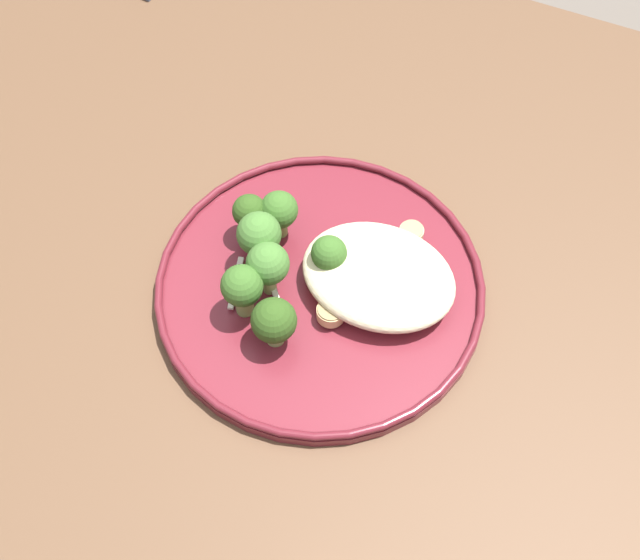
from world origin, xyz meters
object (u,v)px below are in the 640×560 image
(seared_scallop_tilted_round, at_px, (368,282))
(broccoli_floret_tall_stalk, at_px, (240,291))
(seared_scallop_half_hidden, at_px, (334,314))
(seared_scallop_on_noodles, at_px, (385,269))
(seared_scallop_front_small, at_px, (370,249))
(broccoli_floret_small_sprig, at_px, (274,321))
(broccoli_floret_center_pile, at_px, (329,256))
(broccoli_floret_right_tilted, at_px, (250,212))
(dinner_plate, at_px, (320,287))
(seared_scallop_right_edge, at_px, (402,284))
(broccoli_floret_rear_charred, at_px, (268,265))
(seared_scallop_rear_pale, at_px, (411,234))
(broccoli_floret_split_head, at_px, (279,211))
(broccoli_floret_beside_noodles, at_px, (259,235))

(seared_scallop_tilted_round, distance_m, broccoli_floret_tall_stalk, 0.11)
(seared_scallop_half_hidden, distance_m, seared_scallop_on_noodles, 0.06)
(seared_scallop_front_small, relative_size, broccoli_floret_tall_stalk, 0.40)
(broccoli_floret_small_sprig, bearing_deg, seared_scallop_tilted_round, -123.83)
(seared_scallop_tilted_round, xyz_separation_m, broccoli_floret_center_pile, (0.04, 0.00, 0.02))
(broccoli_floret_right_tilted, height_order, broccoli_floret_tall_stalk, broccoli_floret_tall_stalk)
(broccoli_floret_tall_stalk, bearing_deg, dinner_plate, -133.39)
(seared_scallop_right_edge, relative_size, broccoli_floret_rear_charred, 0.47)
(seared_scallop_rear_pale, bearing_deg, seared_scallop_on_noodles, 79.73)
(seared_scallop_rear_pale, xyz_separation_m, seared_scallop_right_edge, (-0.01, 0.05, -0.00))
(dinner_plate, bearing_deg, seared_scallop_rear_pale, -125.93)
(broccoli_floret_center_pile, height_order, broccoli_floret_tall_stalk, broccoli_floret_tall_stalk)
(seared_scallop_tilted_round, bearing_deg, broccoli_floret_center_pile, 0.70)
(seared_scallop_rear_pale, bearing_deg, broccoli_floret_small_sprig, 64.12)
(seared_scallop_tilted_round, distance_m, broccoli_floret_split_head, 0.10)
(dinner_plate, bearing_deg, broccoli_floret_small_sprig, 78.80)
(seared_scallop_rear_pale, relative_size, seared_scallop_front_small, 0.95)
(seared_scallop_right_edge, distance_m, seared_scallop_tilted_round, 0.03)
(seared_scallop_rear_pale, xyz_separation_m, seared_scallop_on_noodles, (0.01, 0.04, -0.00))
(broccoli_floret_split_head, bearing_deg, broccoli_floret_center_pile, 157.72)
(seared_scallop_tilted_round, bearing_deg, seared_scallop_front_small, -70.05)
(seared_scallop_on_noodles, bearing_deg, seared_scallop_half_hidden, 68.91)
(seared_scallop_half_hidden, height_order, broccoli_floret_small_sprig, broccoli_floret_small_sprig)
(broccoli_floret_center_pile, bearing_deg, broccoli_floret_split_head, -22.28)
(seared_scallop_front_small, distance_m, broccoli_floret_center_pile, 0.05)
(seared_scallop_front_small, xyz_separation_m, broccoli_floret_split_head, (0.08, 0.01, 0.02))
(seared_scallop_front_small, bearing_deg, broccoli_floret_beside_noodles, 27.37)
(seared_scallop_half_hidden, xyz_separation_m, broccoli_floret_tall_stalk, (0.07, 0.03, 0.03))
(seared_scallop_rear_pale, bearing_deg, broccoli_floret_right_tilted, 20.55)
(seared_scallop_front_small, distance_m, broccoli_floret_beside_noodles, 0.10)
(seared_scallop_right_edge, bearing_deg, seared_scallop_rear_pale, -77.79)
(seared_scallop_on_noodles, relative_size, broccoli_floret_split_head, 0.62)
(seared_scallop_on_noodles, distance_m, broccoli_floret_right_tilted, 0.13)
(broccoli_floret_tall_stalk, height_order, broccoli_floret_split_head, broccoli_floret_tall_stalk)
(broccoli_floret_tall_stalk, xyz_separation_m, broccoli_floret_split_head, (0.01, -0.09, -0.00))
(broccoli_floret_right_tilted, xyz_separation_m, broccoli_floret_split_head, (-0.02, -0.01, -0.00))
(seared_scallop_half_hidden, height_order, broccoli_floret_beside_noodles, broccoli_floret_beside_noodles)
(broccoli_floret_rear_charred, bearing_deg, seared_scallop_rear_pale, -133.98)
(seared_scallop_on_noodles, xyz_separation_m, broccoli_floret_rear_charred, (0.09, 0.05, 0.03))
(seared_scallop_on_noodles, bearing_deg, seared_scallop_front_small, -33.15)
(seared_scallop_half_hidden, height_order, broccoli_floret_tall_stalk, broccoli_floret_tall_stalk)
(broccoli_floret_rear_charred, bearing_deg, seared_scallop_front_small, -134.18)
(broccoli_floret_center_pile, bearing_deg, seared_scallop_on_noodles, -155.89)
(broccoli_floret_center_pile, relative_size, broccoli_floret_right_tilted, 1.01)
(seared_scallop_on_noodles, height_order, seared_scallop_front_small, seared_scallop_front_small)
(seared_scallop_rear_pale, height_order, seared_scallop_right_edge, seared_scallop_rear_pale)
(dinner_plate, distance_m, broccoli_floret_center_pile, 0.04)
(seared_scallop_front_small, distance_m, broccoli_floret_rear_charred, 0.10)
(broccoli_floret_beside_noodles, distance_m, broccoli_floret_split_head, 0.04)
(broccoli_floret_tall_stalk, relative_size, broccoli_floret_rear_charred, 0.96)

